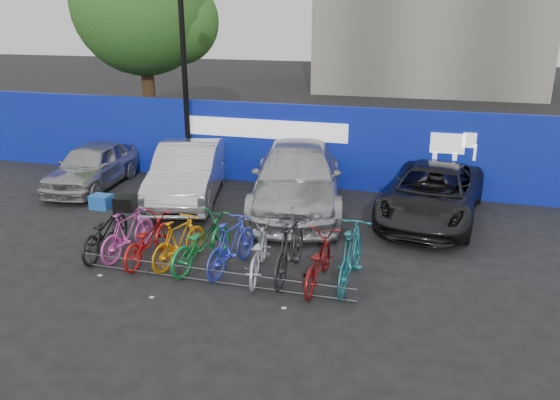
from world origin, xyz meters
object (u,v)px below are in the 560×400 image
at_px(car_1, 188,172).
at_px(bike_5, 232,245).
at_px(bike_7, 290,248).
at_px(car_3, 432,194).
at_px(car_2, 297,177).
at_px(bike_4, 201,242).
at_px(tree, 149,8).
at_px(bike_3, 179,241).
at_px(bike_1, 128,233).
at_px(bike_6, 258,252).
at_px(bike_8, 318,261).
at_px(car_0, 92,166).
at_px(bike_9, 351,255).
at_px(lamppost, 185,72).
at_px(bike_2, 147,239).
at_px(bike_0, 105,231).
at_px(bike_rack, 210,276).

bearing_deg(car_1, bike_5, -69.70).
bearing_deg(bike_7, car_3, -121.75).
height_order(car_2, bike_4, car_2).
distance_m(tree, bike_5, 13.01).
bearing_deg(bike_3, bike_4, -160.76).
xyz_separation_m(bike_1, bike_6, (2.91, -0.13, -0.01)).
bearing_deg(bike_8, car_2, -69.01).
xyz_separation_m(tree, bike_1, (4.64, -9.95, -4.56)).
bearing_deg(car_0, bike_9, -32.03).
xyz_separation_m(car_0, bike_5, (5.90, -4.05, -0.11)).
relative_size(lamppost, bike_1, 3.61).
relative_size(bike_1, bike_6, 0.89).
bearing_deg(bike_6, bike_2, -10.36).
bearing_deg(bike_6, bike_3, -11.73).
bearing_deg(bike_5, bike_3, 10.82).
bearing_deg(bike_9, bike_3, 4.17).
relative_size(bike_5, bike_9, 0.91).
distance_m(bike_5, bike_7, 1.17).
bearing_deg(car_0, bike_7, -35.57).
bearing_deg(bike_1, car_2, -115.03).
xyz_separation_m(car_2, bike_0, (-3.17, -4.01, -0.30)).
relative_size(tree, car_2, 1.41).
bearing_deg(car_0, tree, 94.05).
bearing_deg(bike_3, bike_rack, 158.83).
xyz_separation_m(car_0, bike_2, (4.07, -4.09, -0.18)).
relative_size(bike_2, bike_3, 1.07).
xyz_separation_m(car_1, bike_3, (1.62, -3.89, -0.26)).
relative_size(bike_6, bike_7, 0.95).
bearing_deg(lamppost, bike_8, -46.67).
bearing_deg(bike_rack, bike_5, 72.79).
xyz_separation_m(bike_1, bike_2, (0.51, -0.10, -0.04)).
bearing_deg(car_3, bike_6, -119.64).
bearing_deg(bike_8, bike_4, -2.30).
bearing_deg(bike_9, bike_8, 20.05).
relative_size(car_2, bike_7, 2.77).
xyz_separation_m(lamppost, bike_1, (1.06, -5.29, -2.76)).
bearing_deg(bike_4, bike_2, 15.98).
bearing_deg(bike_4, bike_0, 12.29).
relative_size(bike_1, bike_3, 1.02).
distance_m(car_3, bike_6, 5.23).
distance_m(bike_2, bike_9, 4.18).
relative_size(tree, bike_0, 4.05).
xyz_separation_m(tree, bike_4, (6.32, -9.97, -4.55)).
bearing_deg(bike_0, bike_rack, 160.25).
bearing_deg(lamppost, car_0, -152.46).
relative_size(bike_rack, car_1, 1.22).
bearing_deg(bike_rack, bike_9, 15.42).
xyz_separation_m(tree, car_2, (7.26, -5.97, -4.26)).
bearing_deg(bike_4, bike_9, -167.48).
bearing_deg(bike_9, car_1, -33.77).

